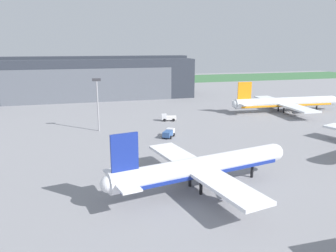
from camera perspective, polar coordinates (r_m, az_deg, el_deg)
The scene contains 8 objects.
ground_plane at distance 63.69m, azimuth -1.29°, elevation -8.72°, with size 440.00×440.00×0.00m, color gray.
grass_field_strip at distance 237.59m, azimuth -11.96°, elevation 7.74°, with size 440.00×56.00×0.08m, color #3B6D41.
maintenance_hangar at distance 162.63m, azimuth -13.72°, elevation 8.21°, with size 97.02×31.59×19.64m.
airliner_near_left at distance 56.98m, azimuth 6.00°, elevation -7.18°, with size 35.72×31.38×11.85m.
airliner_far_left at distance 131.11m, azimuth 19.88°, elevation 3.89°, with size 43.64×35.64×11.71m.
baggage_tug at distance 108.43m, azimuth 0.01°, elevation 1.51°, with size 5.15×2.80×2.38m.
fuel_bowser at distance 89.10m, azimuth 0.12°, elevation -1.24°, with size 4.40×5.17×2.14m.
apron_light_mast at distance 96.26m, azimuth -12.29°, elevation 4.52°, with size 2.40×0.50×15.48m.
Camera 1 is at (-14.19, -57.02, 24.55)m, focal length 34.70 mm.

